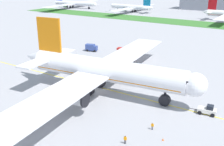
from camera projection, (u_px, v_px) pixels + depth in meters
ground_plane at (100, 91)px, 75.00m from camera, size 600.00×600.00×0.00m
apron_taxi_line at (105, 89)px, 76.67m from camera, size 280.00×0.36×0.01m
grass_median_strip at (214, 25)px, 173.45m from camera, size 320.00×24.00×0.10m
airliner_foreground at (103, 70)px, 71.74m from camera, size 52.54×82.48×19.01m
pushback_tug at (207, 110)px, 62.30m from camera, size 5.87×2.69×2.28m
ground_crew_wingwalker_port at (125, 139)px, 51.25m from camera, size 0.58×0.38×1.73m
ground_crew_marshaller_front at (152, 126)px, 55.98m from camera, size 0.54×0.35×1.59m
traffic_cone_starboard_wing at (163, 139)px, 52.61m from camera, size 0.36×0.36×0.58m
service_truck_fuel_bowser at (124, 52)px, 106.81m from camera, size 6.29×3.52×3.24m
service_truck_catering_van at (91, 47)px, 114.08m from camera, size 5.24×3.50×2.90m
parked_airliner_far_left at (73, 3)px, 263.50m from camera, size 50.30×82.58×12.80m
parked_airliner_far_centre at (132, 7)px, 234.09m from camera, size 42.49×68.45×12.29m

